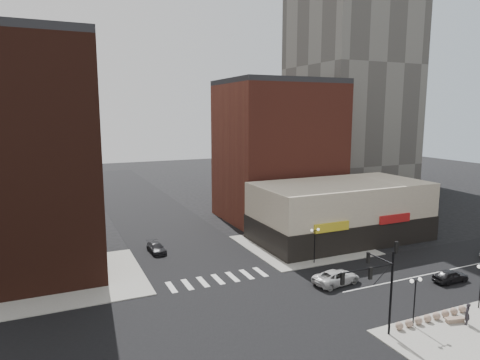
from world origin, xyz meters
TOP-DOWN VIEW (x-y plane):
  - ground at (0.00, 0.00)m, footprint 240.00×240.00m
  - road_ew at (0.00, 0.00)m, footprint 200.00×14.00m
  - road_ns at (0.00, 0.00)m, footprint 14.00×200.00m
  - sidewalk_nw at (-14.50, 14.50)m, footprint 15.00×15.00m
  - sidewalk_ne at (14.50, 14.50)m, footprint 15.00×15.00m
  - building_nw at (-19.00, 18.50)m, footprint 16.00×15.00m
  - building_ne_midrise at (19.00, 29.50)m, footprint 18.00×15.00m
  - tower_far at (60.00, 56.00)m, footprint 18.00×18.00m
  - building_ne_row at (21.00, 15.00)m, footprint 24.20×12.20m
  - traffic_signal at (7.24, -7.83)m, footprint 5.59×3.09m
  - street_lamp_se_a at (11.00, -8.00)m, footprint 1.22×0.32m
  - street_lamp_ne at (12.00, 8.00)m, footprint 1.22×0.32m
  - bollard_row at (13.17, -8.00)m, footprint 7.99×0.64m
  - white_suv at (10.72, 2.05)m, footprint 5.50×3.05m
  - dark_sedan_east at (21.97, -2.48)m, footprint 4.02×1.70m
  - dark_sedan_north at (-4.01, 19.67)m, footprint 1.96×4.34m
  - pedestrian at (15.26, -9.66)m, footprint 0.82×0.74m
  - stone_bench at (14.71, -9.00)m, footprint 1.79×0.93m

SIDE VIEW (x-z plane):
  - ground at x=0.00m, z-range 0.00..0.00m
  - road_ew at x=0.00m, z-range 0.00..0.02m
  - road_ns at x=0.00m, z-range 0.00..0.02m
  - sidewalk_nw at x=-14.50m, z-range 0.00..0.12m
  - sidewalk_ne at x=14.50m, z-range 0.00..0.12m
  - stone_bench at x=14.71m, z-range 0.13..0.53m
  - bollard_row at x=13.17m, z-range 0.12..0.76m
  - dark_sedan_north at x=-4.01m, z-range 0.00..1.23m
  - dark_sedan_east at x=21.97m, z-range 0.00..1.36m
  - white_suv at x=10.72m, z-range 0.00..1.46m
  - pedestrian at x=15.26m, z-range 0.12..1.99m
  - street_lamp_se_a at x=11.00m, z-range 1.21..5.37m
  - street_lamp_ne at x=12.00m, z-range 1.21..5.37m
  - building_ne_row at x=21.00m, z-range -0.70..7.30m
  - traffic_signal at x=7.24m, z-range 1.07..8.85m
  - building_ne_midrise at x=19.00m, z-range 0.00..22.00m
  - building_nw at x=-19.00m, z-range 0.00..25.00m
  - tower_far at x=60.00m, z-range 0.00..82.00m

